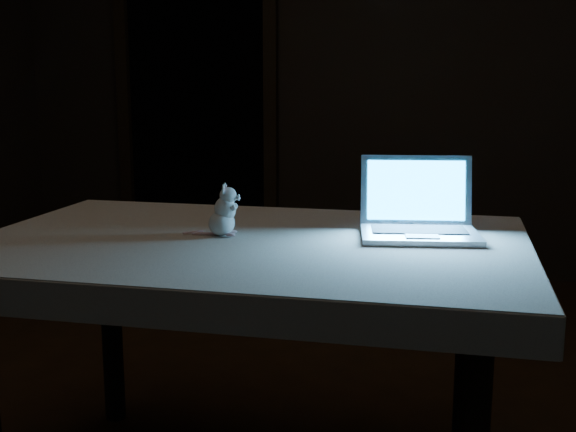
% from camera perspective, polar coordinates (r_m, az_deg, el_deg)
% --- Properties ---
extents(back_wall, '(4.50, 0.04, 2.60)m').
position_cam_1_polar(back_wall, '(4.26, 6.78, 13.13)').
color(back_wall, black).
rests_on(back_wall, ground).
extents(doorway, '(1.06, 0.36, 2.13)m').
position_cam_1_polar(doorway, '(4.57, -7.24, 10.00)').
color(doorway, black).
rests_on(doorway, back_wall).
extents(table, '(1.37, 0.92, 0.71)m').
position_cam_1_polar(table, '(1.96, -3.01, -12.13)').
color(table, black).
rests_on(table, floor).
extents(tablecloth, '(1.55, 1.16, 0.08)m').
position_cam_1_polar(tablecloth, '(1.87, -0.11, -2.97)').
color(tablecloth, beige).
rests_on(tablecloth, table).
extents(laptop, '(0.35, 0.32, 0.20)m').
position_cam_1_polar(laptop, '(1.87, 10.46, 1.32)').
color(laptop, '#BDBCC2').
rests_on(laptop, tablecloth).
extents(plush_mouse, '(0.11, 0.11, 0.14)m').
position_cam_1_polar(plush_mouse, '(1.88, -5.29, 0.47)').
color(plush_mouse, silver).
rests_on(plush_mouse, tablecloth).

